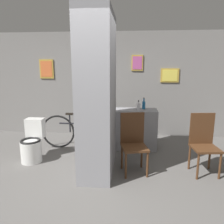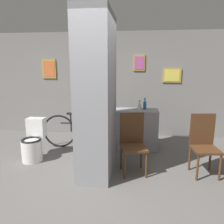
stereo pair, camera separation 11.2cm
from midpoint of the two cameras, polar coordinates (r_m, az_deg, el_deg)
name	(u,v)px [view 2 (the right image)]	position (r m, az deg, el deg)	size (l,w,h in m)	color
ground_plane	(90,187)	(3.48, -4.82, -18.95)	(14.00, 14.00, 0.00)	#5B5956
wall_back	(111,85)	(5.60, 0.30, 7.11)	(8.00, 0.09, 2.60)	gray
pillar_center	(97,96)	(3.59, -3.04, 4.21)	(0.55, 1.18, 2.60)	gray
counter_shelf	(132,129)	(4.79, 5.83, -4.44)	(1.11, 0.44, 0.87)	gray
toilet	(33,143)	(4.48, -19.21, -7.68)	(0.38, 0.54, 0.78)	silver
chair_near_pillar	(133,141)	(3.74, 6.30, -7.50)	(0.49, 0.49, 1.01)	#4C2D19
chair_by_doorway	(204,142)	(3.98, 23.60, -7.26)	(0.46, 0.46, 1.01)	#4C2D19
bicycle	(83,131)	(4.80, -6.80, -5.05)	(1.82, 0.42, 0.79)	black
bottle_tall	(145,105)	(4.75, 9.24, 1.83)	(0.07, 0.07, 0.25)	#19598C
bottle_short	(139,106)	(4.68, 7.86, 1.47)	(0.08, 0.08, 0.20)	silver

